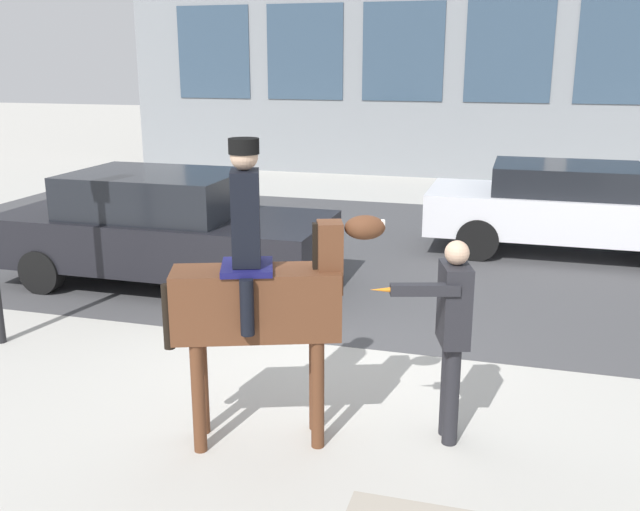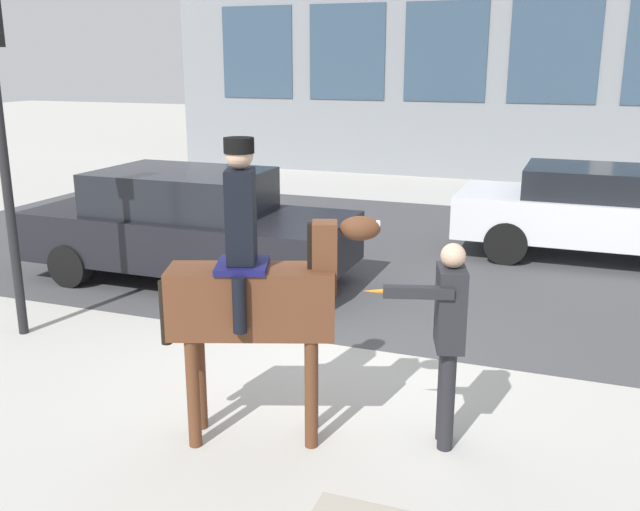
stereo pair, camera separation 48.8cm
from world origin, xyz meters
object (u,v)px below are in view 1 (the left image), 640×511
(mounted_horse_lead, at_px, (261,292))
(street_car_far_lane, at_px, (570,207))
(street_car_near_lane, at_px, (164,228))
(pedestrian_bystander, at_px, (452,326))

(mounted_horse_lead, height_order, street_car_far_lane, mounted_horse_lead)
(street_car_near_lane, height_order, street_car_far_lane, street_car_near_lane)
(pedestrian_bystander, distance_m, street_car_near_lane, 5.59)
(street_car_near_lane, bearing_deg, pedestrian_bystander, -37.31)
(mounted_horse_lead, bearing_deg, street_car_far_lane, 48.82)
(pedestrian_bystander, relative_size, street_car_near_lane, 0.37)
(mounted_horse_lead, relative_size, pedestrian_bystander, 1.46)
(mounted_horse_lead, bearing_deg, street_car_near_lane, 107.60)
(mounted_horse_lead, xyz_separation_m, pedestrian_bystander, (1.51, 0.43, -0.29))
(street_car_near_lane, relative_size, street_car_far_lane, 1.00)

